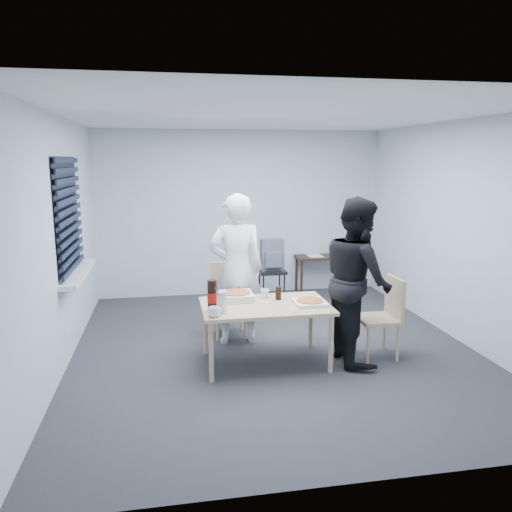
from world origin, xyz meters
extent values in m
plane|color=#2B2B2F|center=(0.00, 0.00, 0.00)|extent=(5.00, 5.00, 0.00)
plane|color=white|center=(0.00, 0.00, 2.60)|extent=(5.00, 5.00, 0.00)
plane|color=silver|center=(0.00, 2.50, 1.30)|extent=(4.50, 0.00, 4.50)
plane|color=silver|center=(0.00, -2.50, 1.30)|extent=(4.50, 0.00, 4.50)
plane|color=silver|center=(-2.25, 0.00, 1.30)|extent=(0.00, 5.00, 5.00)
plane|color=silver|center=(2.25, 0.00, 1.30)|extent=(0.00, 5.00, 5.00)
plane|color=black|center=(-2.23, 0.40, 1.55)|extent=(0.00, 1.30, 1.30)
cube|color=black|center=(-2.21, 0.40, 1.55)|extent=(0.04, 1.30, 1.25)
cube|color=silver|center=(-2.16, 0.40, 0.89)|extent=(0.18, 1.42, 0.05)
cube|color=tan|center=(-0.18, -0.40, 0.63)|extent=(1.34, 0.85, 0.04)
cylinder|color=tan|center=(-0.78, -0.76, 0.31)|extent=(0.05, 0.05, 0.61)
cylinder|color=tan|center=(-0.78, -0.04, 0.31)|extent=(0.05, 0.05, 0.61)
cylinder|color=tan|center=(0.43, -0.76, 0.31)|extent=(0.05, 0.05, 0.61)
cylinder|color=tan|center=(0.43, -0.04, 0.31)|extent=(0.05, 0.05, 0.61)
cube|color=tan|center=(-0.44, 0.53, 0.43)|extent=(0.42, 0.42, 0.04)
cube|color=tan|center=(-0.44, 0.72, 0.67)|extent=(0.42, 0.04, 0.44)
cylinder|color=tan|center=(-0.61, 0.36, 0.21)|extent=(0.03, 0.03, 0.41)
cylinder|color=tan|center=(-0.61, 0.70, 0.21)|extent=(0.03, 0.03, 0.41)
cylinder|color=tan|center=(-0.27, 0.36, 0.21)|extent=(0.03, 0.03, 0.41)
cylinder|color=tan|center=(-0.27, 0.70, 0.21)|extent=(0.03, 0.03, 0.41)
cube|color=tan|center=(1.07, -0.44, 0.43)|extent=(0.42, 0.42, 0.04)
cube|color=tan|center=(1.26, -0.44, 0.67)|extent=(0.04, 0.42, 0.44)
cylinder|color=tan|center=(0.90, -0.61, 0.21)|extent=(0.03, 0.03, 0.41)
cylinder|color=tan|center=(0.90, -0.27, 0.21)|extent=(0.03, 0.03, 0.41)
cylinder|color=tan|center=(1.24, -0.61, 0.21)|extent=(0.03, 0.03, 0.41)
cylinder|color=tan|center=(1.24, -0.27, 0.21)|extent=(0.03, 0.03, 0.41)
imported|color=white|center=(-0.39, 0.28, 0.89)|extent=(0.65, 0.42, 1.77)
imported|color=black|center=(0.81, -0.46, 0.89)|extent=(0.47, 0.86, 1.77)
cube|color=#362618|center=(1.33, 2.28, 0.59)|extent=(0.91, 0.41, 0.04)
cylinder|color=#362618|center=(0.92, 2.12, 0.28)|extent=(0.04, 0.04, 0.57)
cylinder|color=#362618|center=(0.92, 2.44, 0.28)|extent=(0.04, 0.04, 0.57)
cylinder|color=#362618|center=(1.75, 2.12, 0.28)|extent=(0.04, 0.04, 0.57)
cylinder|color=#362618|center=(1.75, 2.44, 0.28)|extent=(0.04, 0.04, 0.57)
cube|color=black|center=(0.34, 1.69, 0.52)|extent=(0.39, 0.39, 0.04)
cylinder|color=black|center=(0.18, 1.54, 0.25)|extent=(0.04, 0.04, 0.50)
cylinder|color=black|center=(0.18, 1.85, 0.25)|extent=(0.04, 0.04, 0.50)
cylinder|color=black|center=(0.49, 1.54, 0.25)|extent=(0.04, 0.04, 0.50)
cylinder|color=black|center=(0.49, 1.85, 0.25)|extent=(0.04, 0.04, 0.50)
cube|color=slate|center=(0.34, 1.69, 0.77)|extent=(0.33, 0.18, 0.46)
cube|color=slate|center=(0.34, 1.57, 0.72)|extent=(0.24, 0.07, 0.22)
cube|color=white|center=(-0.45, -0.16, 0.67)|extent=(0.35, 0.35, 0.04)
cube|color=white|center=(-0.45, -0.16, 0.71)|extent=(0.35, 0.35, 0.04)
cylinder|color=#CC7F38|center=(-0.45, -0.16, 0.73)|extent=(0.30, 0.30, 0.01)
cube|color=white|center=(0.29, -0.47, 0.67)|extent=(0.33, 0.33, 0.03)
cylinder|color=#CC7F38|center=(0.29, -0.47, 0.69)|extent=(0.28, 0.28, 0.01)
imported|color=white|center=(-0.74, -0.72, 0.70)|extent=(0.17, 0.17, 0.10)
imported|color=white|center=(-0.13, -0.14, 0.70)|extent=(0.10, 0.10, 0.09)
cylinder|color=black|center=(0.00, -0.24, 0.72)|extent=(0.07, 0.07, 0.15)
cylinder|color=black|center=(-0.74, -0.53, 0.81)|extent=(0.09, 0.09, 0.32)
cylinder|color=red|center=(-0.74, -0.53, 0.79)|extent=(0.10, 0.10, 0.11)
cylinder|color=silver|center=(-0.65, -0.61, 0.76)|extent=(0.11, 0.11, 0.22)
torus|color=red|center=(0.07, -0.72, 0.65)|extent=(0.05, 0.05, 0.00)
cube|color=white|center=(1.18, 2.31, 0.61)|extent=(0.27, 0.34, 0.01)
cube|color=black|center=(1.55, 2.27, 0.64)|extent=(0.15, 0.11, 0.06)
camera|label=1|loc=(-1.17, -5.34, 2.14)|focal=35.00mm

